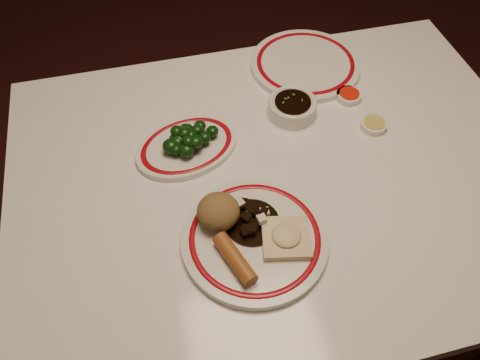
% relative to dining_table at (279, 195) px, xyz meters
% --- Properties ---
extents(ground, '(7.00, 7.00, 0.00)m').
position_rel_dining_table_xyz_m(ground, '(0.00, 0.00, -0.66)').
color(ground, black).
rests_on(ground, ground).
extents(dining_table, '(1.20, 0.90, 0.75)m').
position_rel_dining_table_xyz_m(dining_table, '(0.00, 0.00, 0.00)').
color(dining_table, white).
rests_on(dining_table, ground).
extents(main_plate, '(0.30, 0.30, 0.02)m').
position_rel_dining_table_xyz_m(main_plate, '(-0.11, -0.16, 0.10)').
color(main_plate, white).
rests_on(main_plate, dining_table).
extents(rice_mound, '(0.09, 0.09, 0.06)m').
position_rel_dining_table_xyz_m(rice_mound, '(-0.17, -0.11, 0.14)').
color(rice_mound, olive).
rests_on(rice_mound, main_plate).
extents(spring_roll, '(0.07, 0.12, 0.03)m').
position_rel_dining_table_xyz_m(spring_roll, '(-0.16, -0.21, 0.13)').
color(spring_roll, '#A25E27').
rests_on(spring_roll, main_plate).
extents(fried_wonton, '(0.11, 0.11, 0.03)m').
position_rel_dining_table_xyz_m(fried_wonton, '(-0.05, -0.18, 0.12)').
color(fried_wonton, beige).
rests_on(fried_wonton, main_plate).
extents(stirfry_heap, '(0.11, 0.11, 0.03)m').
position_rel_dining_table_xyz_m(stirfry_heap, '(-0.10, -0.13, 0.12)').
color(stirfry_heap, black).
rests_on(stirfry_heap, main_plate).
extents(broccoli_plate, '(0.28, 0.26, 0.02)m').
position_rel_dining_table_xyz_m(broccoli_plate, '(-0.19, 0.11, 0.10)').
color(broccoli_plate, white).
rests_on(broccoli_plate, dining_table).
extents(broccoli_pile, '(0.13, 0.10, 0.05)m').
position_rel_dining_table_xyz_m(broccoli_pile, '(-0.20, 0.11, 0.13)').
color(broccoli_pile, '#23471C').
rests_on(broccoli_pile, broccoli_plate).
extents(soy_bowl, '(0.12, 0.12, 0.04)m').
position_rel_dining_table_xyz_m(soy_bowl, '(0.08, 0.17, 0.11)').
color(soy_bowl, white).
rests_on(soy_bowl, dining_table).
extents(sweet_sour_dish, '(0.06, 0.06, 0.02)m').
position_rel_dining_table_xyz_m(sweet_sour_dish, '(0.23, 0.18, 0.10)').
color(sweet_sour_dish, white).
rests_on(sweet_sour_dish, dining_table).
extents(mustard_dish, '(0.06, 0.06, 0.02)m').
position_rel_dining_table_xyz_m(mustard_dish, '(0.25, 0.07, 0.10)').
color(mustard_dish, white).
rests_on(mustard_dish, dining_table).
extents(far_plate, '(0.30, 0.30, 0.02)m').
position_rel_dining_table_xyz_m(far_plate, '(0.17, 0.33, 0.10)').
color(far_plate, white).
rests_on(far_plate, dining_table).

